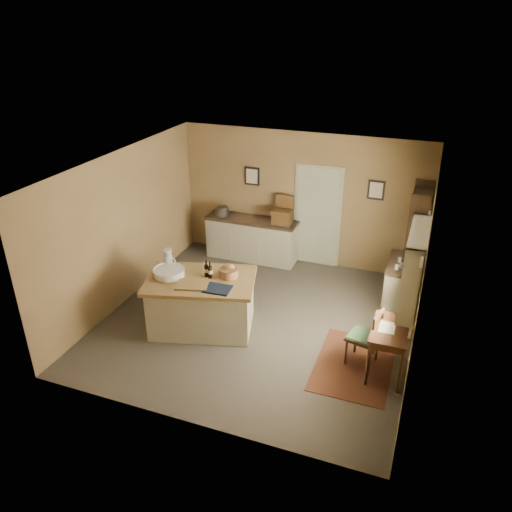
{
  "coord_description": "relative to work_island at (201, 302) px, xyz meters",
  "views": [
    {
      "loc": [
        2.46,
        -6.7,
        4.76
      ],
      "look_at": [
        -0.09,
        0.14,
        1.15
      ],
      "focal_mm": 35.0,
      "sensor_mm": 36.0,
      "label": 1
    }
  ],
  "objects": [
    {
      "name": "ground",
      "position": [
        0.82,
        0.48,
        -0.48
      ],
      "size": [
        5.0,
        5.0,
        0.0
      ],
      "primitive_type": "plane",
      "color": "brown",
      "rests_on": "ground"
    },
    {
      "name": "wall_back",
      "position": [
        0.82,
        2.98,
        0.87
      ],
      "size": [
        5.0,
        0.1,
        2.7
      ],
      "primitive_type": "cube",
      "color": "olive",
      "rests_on": "ground"
    },
    {
      "name": "wall_front",
      "position": [
        0.82,
        -2.02,
        0.87
      ],
      "size": [
        5.0,
        0.1,
        2.7
      ],
      "primitive_type": "cube",
      "color": "olive",
      "rests_on": "ground"
    },
    {
      "name": "wall_left",
      "position": [
        -1.68,
        0.48,
        0.87
      ],
      "size": [
        0.1,
        5.0,
        2.7
      ],
      "primitive_type": "cube",
      "color": "olive",
      "rests_on": "ground"
    },
    {
      "name": "wall_right",
      "position": [
        3.32,
        0.48,
        0.87
      ],
      "size": [
        0.1,
        5.0,
        2.7
      ],
      "primitive_type": "cube",
      "color": "olive",
      "rests_on": "ground"
    },
    {
      "name": "ceiling",
      "position": [
        0.82,
        0.48,
        2.22
      ],
      "size": [
        5.0,
        5.0,
        0.0
      ],
      "primitive_type": "plane",
      "color": "silver",
      "rests_on": "wall_back"
    },
    {
      "name": "door",
      "position": [
        1.17,
        2.95,
        0.57
      ],
      "size": [
        0.97,
        0.06,
        2.11
      ],
      "primitive_type": "cube",
      "color": "#A8AF92",
      "rests_on": "ground"
    },
    {
      "name": "framed_prints",
      "position": [
        1.02,
        2.96,
        1.24
      ],
      "size": [
        2.82,
        0.02,
        0.38
      ],
      "color": "black",
      "rests_on": "ground"
    },
    {
      "name": "window",
      "position": [
        3.24,
        0.28,
        1.07
      ],
      "size": [
        0.25,
        1.99,
        1.12
      ],
      "color": "#B8AF92",
      "rests_on": "ground"
    },
    {
      "name": "work_island",
      "position": [
        0.0,
        0.0,
        0.0
      ],
      "size": [
        1.96,
        1.54,
        1.2
      ],
      "rotation": [
        0.0,
        0.0,
        0.27
      ],
      "color": "#B8AF92",
      "rests_on": "ground"
    },
    {
      "name": "sideboard",
      "position": [
        -0.13,
        2.68,
        -0.0
      ],
      "size": [
        1.92,
        0.55,
        1.18
      ],
      "color": "#B8AF92",
      "rests_on": "ground"
    },
    {
      "name": "rug",
      "position": [
        2.57,
        -0.13,
        -0.48
      ],
      "size": [
        1.1,
        1.6,
        0.01
      ],
      "primitive_type": "cube",
      "rotation": [
        0.0,
        0.0,
        0.0
      ],
      "color": "#532A13",
      "rests_on": "ground"
    },
    {
      "name": "writing_desk",
      "position": [
        3.02,
        -0.13,
        0.18
      ],
      "size": [
        0.52,
        0.85,
        0.82
      ],
      "color": "#3C2011",
      "rests_on": "ground"
    },
    {
      "name": "desk_chair",
      "position": [
        2.64,
        -0.03,
        -0.02
      ],
      "size": [
        0.52,
        0.52,
        0.92
      ],
      "primitive_type": null,
      "rotation": [
        0.0,
        0.0,
        -0.24
      ],
      "color": "black",
      "rests_on": "ground"
    },
    {
      "name": "right_cabinet",
      "position": [
        3.02,
        1.73,
        -0.02
      ],
      "size": [
        0.55,
        0.99,
        0.99
      ],
      "color": "#B8AF92",
      "rests_on": "ground"
    },
    {
      "name": "shelving_unit",
      "position": [
        3.17,
        2.45,
        0.54
      ],
      "size": [
        0.35,
        0.92,
        2.05
      ],
      "color": "black",
      "rests_on": "ground"
    }
  ]
}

